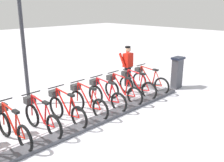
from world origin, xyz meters
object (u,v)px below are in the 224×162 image
(payment_kiosk, at_px, (177,72))
(bike_docked_7, at_px, (12,127))
(bike_docked_0, at_px, (149,81))
(bike_docked_3, at_px, (105,95))
(bike_docked_1, at_px, (136,85))
(bike_docked_6, at_px, (41,117))
(worker_near_rack, at_px, (128,65))
(bike_docked_2, at_px, (121,90))
(lamp_post, at_px, (21,23))
(bike_docked_5, at_px, (65,109))
(bike_docked_4, at_px, (87,101))

(payment_kiosk, bearing_deg, bike_docked_7, 85.05)
(bike_docked_0, bearing_deg, bike_docked_3, 90.00)
(bike_docked_1, relative_size, bike_docked_6, 1.00)
(payment_kiosk, height_order, bike_docked_3, payment_kiosk)
(bike_docked_7, height_order, worker_near_rack, worker_near_rack)
(bike_docked_0, xyz_separation_m, bike_docked_2, (0.00, 1.57, 0.00))
(bike_docked_2, bearing_deg, bike_docked_7, 90.00)
(lamp_post, bearing_deg, bike_docked_3, -141.88)
(bike_docked_5, distance_m, worker_near_rack, 4.04)
(bike_docked_2, bearing_deg, lamp_post, 49.34)
(bike_docked_0, bearing_deg, bike_docked_7, 90.00)
(bike_docked_6, bearing_deg, payment_kiosk, -95.61)
(bike_docked_2, xyz_separation_m, bike_docked_4, (0.00, 1.57, 0.00))
(bike_docked_0, bearing_deg, bike_docked_1, 90.00)
(bike_docked_4, bearing_deg, bike_docked_0, -90.00)
(bike_docked_2, height_order, bike_docked_4, same)
(bike_docked_1, bearing_deg, bike_docked_4, 90.00)
(bike_docked_0, bearing_deg, worker_near_rack, 2.84)
(payment_kiosk, height_order, bike_docked_1, payment_kiosk)
(bike_docked_1, distance_m, worker_near_rack, 1.37)
(bike_docked_1, distance_m, bike_docked_2, 0.78)
(bike_docked_0, xyz_separation_m, bike_docked_1, (0.00, 0.78, 0.00))
(bike_docked_5, bearing_deg, worker_near_rack, -74.81)
(bike_docked_1, relative_size, bike_docked_4, 1.00)
(lamp_post, bearing_deg, bike_docked_1, -122.94)
(payment_kiosk, xyz_separation_m, lamp_post, (2.64, 5.09, 2.04))
(bike_docked_0, distance_m, bike_docked_3, 2.35)
(bike_docked_5, bearing_deg, bike_docked_1, -90.00)
(bike_docked_3, xyz_separation_m, bike_docked_5, (0.00, 1.57, 0.00))
(payment_kiosk, xyz_separation_m, bike_docked_2, (0.57, 2.68, -0.24))
(payment_kiosk, distance_m, lamp_post, 6.08)
(payment_kiosk, height_order, bike_docked_7, payment_kiosk)
(bike_docked_0, xyz_separation_m, bike_docked_6, (0.00, 4.71, 0.00))
(bike_docked_0, height_order, worker_near_rack, worker_near_rack)
(payment_kiosk, relative_size, bike_docked_4, 0.74)
(bike_docked_3, bearing_deg, bike_docked_0, -90.00)
(bike_docked_4, xyz_separation_m, worker_near_rack, (1.05, -3.09, 0.48))
(payment_kiosk, height_order, bike_docked_2, payment_kiosk)
(lamp_post, bearing_deg, bike_docked_4, -157.94)
(bike_docked_5, xyz_separation_m, worker_near_rack, (1.05, -3.87, 0.48))
(lamp_post, bearing_deg, bike_docked_0, -117.47)
(payment_kiosk, bearing_deg, bike_docked_6, 84.39)
(bike_docked_1, xyz_separation_m, bike_docked_5, (0.00, 3.14, 0.00))
(bike_docked_0, relative_size, bike_docked_5, 1.00)
(bike_docked_1, xyz_separation_m, lamp_post, (2.07, 3.19, 2.28))
(bike_docked_3, xyz_separation_m, worker_near_rack, (1.05, -2.30, 0.48))
(bike_docked_4, height_order, worker_near_rack, worker_near_rack)
(bike_docked_2, bearing_deg, bike_docked_1, -90.00)
(bike_docked_7, bearing_deg, worker_near_rack, -79.06)
(payment_kiosk, relative_size, bike_docked_3, 0.74)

